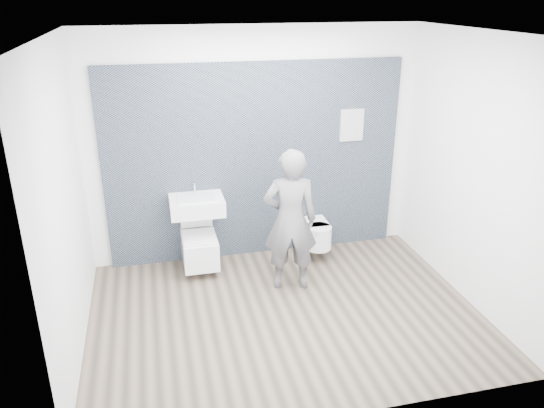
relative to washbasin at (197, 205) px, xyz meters
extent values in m
plane|color=brown|center=(0.76, -1.21, -0.82)|extent=(4.00, 4.00, 0.00)
plane|color=white|center=(0.76, 0.29, 0.58)|extent=(4.00, 0.00, 4.00)
plane|color=white|center=(0.76, -2.71, 0.58)|extent=(4.00, 0.00, 4.00)
plane|color=white|center=(-1.24, -1.21, 0.58)|extent=(0.00, 3.00, 3.00)
plane|color=white|center=(2.76, -1.21, 0.58)|extent=(0.00, 3.00, 3.00)
plane|color=white|center=(0.76, -1.21, 1.98)|extent=(4.00, 4.00, 0.00)
cube|color=black|center=(0.76, 0.26, -0.82)|extent=(3.60, 0.06, 2.40)
cube|color=white|center=(0.00, 0.00, -0.01)|extent=(0.62, 0.47, 0.19)
cube|color=silver|center=(0.00, -0.02, 0.08)|extent=(0.44, 0.31, 0.03)
cylinder|color=silver|center=(0.00, 0.17, 0.16)|extent=(0.02, 0.02, 0.16)
cylinder|color=silver|center=(0.00, 0.12, 0.23)|extent=(0.02, 0.10, 0.02)
cylinder|color=silver|center=(0.00, 0.21, -0.16)|extent=(0.04, 0.04, 0.12)
cube|color=white|center=(0.00, -0.06, -0.55)|extent=(0.40, 0.59, 0.34)
cylinder|color=silver|center=(0.00, -0.10, -0.40)|extent=(0.29, 0.29, 0.03)
cube|color=white|center=(0.00, -0.10, -0.37)|extent=(0.38, 0.47, 0.02)
cube|color=white|center=(0.00, 0.13, -0.15)|extent=(0.38, 0.13, 0.42)
cube|color=silver|center=(0.00, 0.20, -0.68)|extent=(0.11, 0.06, 0.08)
cube|color=white|center=(1.46, 0.05, -0.52)|extent=(0.32, 0.37, 0.27)
cylinder|color=white|center=(1.46, -0.14, -0.52)|extent=(0.32, 0.32, 0.27)
cube|color=white|center=(1.46, 0.02, -0.38)|extent=(0.30, 0.36, 0.03)
cylinder|color=white|center=(1.46, -0.16, -0.38)|extent=(0.30, 0.30, 0.03)
cube|color=silver|center=(1.46, 0.20, -0.62)|extent=(0.09, 0.06, 0.08)
cube|color=silver|center=(1.96, 0.22, -0.82)|extent=(0.30, 0.03, 0.39)
imported|color=slate|center=(0.95, -0.66, -0.01)|extent=(0.65, 0.48, 1.62)
camera|label=1|loc=(-0.46, -5.76, 2.32)|focal=35.00mm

